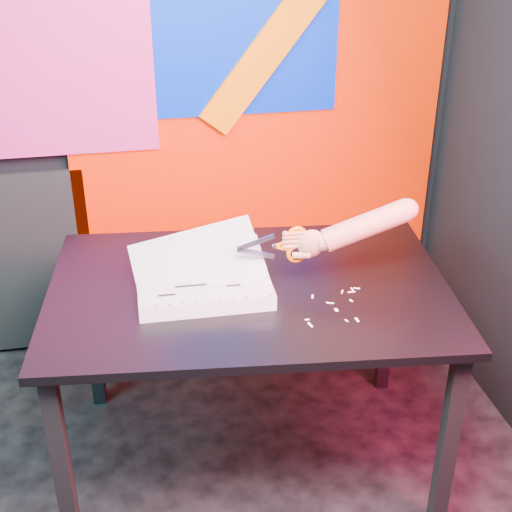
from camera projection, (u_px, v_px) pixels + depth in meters
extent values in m
cube|color=black|center=(94.00, 50.00, 2.78)|extent=(3.00, 0.01, 2.70)
cube|color=red|center=(258.00, 162.00, 3.10)|extent=(1.60, 0.02, 1.60)
cube|color=#0023BE|center=(234.00, 21.00, 2.79)|extent=(0.85, 0.02, 0.75)
cube|color=#C22170|center=(27.00, 56.00, 2.70)|extent=(0.95, 0.02, 0.80)
cube|color=black|center=(62.00, 468.00, 2.16)|extent=(0.06, 0.06, 0.72)
cube|color=black|center=(91.00, 329.00, 2.83)|extent=(0.06, 0.06, 0.72)
cube|color=black|center=(448.00, 444.00, 2.25)|extent=(0.06, 0.06, 0.72)
cube|color=black|center=(388.00, 315.00, 2.92)|extent=(0.06, 0.06, 0.72)
cube|color=black|center=(249.00, 290.00, 2.37)|extent=(1.41, 1.02, 0.03)
cube|color=silver|center=(203.00, 285.00, 2.31)|extent=(0.43, 0.32, 0.05)
cube|color=white|center=(203.00, 278.00, 2.30)|extent=(0.43, 0.32, 0.00)
cube|color=white|center=(203.00, 277.00, 2.30)|extent=(0.42, 0.30, 0.13)
cube|color=white|center=(199.00, 268.00, 2.30)|extent=(0.44, 0.28, 0.22)
cylinder|color=#252427|center=(144.00, 307.00, 2.15)|extent=(0.01, 0.01, 0.00)
cylinder|color=#252427|center=(157.00, 305.00, 2.15)|extent=(0.01, 0.01, 0.00)
cylinder|color=#252427|center=(170.00, 304.00, 2.16)|extent=(0.01, 0.01, 0.00)
cylinder|color=#252427|center=(183.00, 303.00, 2.16)|extent=(0.01, 0.01, 0.00)
cylinder|color=#252427|center=(196.00, 302.00, 2.17)|extent=(0.01, 0.01, 0.00)
cylinder|color=#252427|center=(208.00, 301.00, 2.18)|extent=(0.01, 0.01, 0.00)
cylinder|color=#252427|center=(221.00, 299.00, 2.18)|extent=(0.01, 0.01, 0.00)
cylinder|color=#252427|center=(233.00, 298.00, 2.19)|extent=(0.01, 0.01, 0.00)
cylinder|color=#252427|center=(246.00, 297.00, 2.19)|extent=(0.01, 0.01, 0.00)
cylinder|color=#252427|center=(258.00, 296.00, 2.20)|extent=(0.01, 0.01, 0.00)
cylinder|color=#252427|center=(271.00, 295.00, 2.21)|extent=(0.01, 0.01, 0.00)
cylinder|color=#252427|center=(141.00, 262.00, 2.40)|extent=(0.01, 0.01, 0.00)
cylinder|color=#252427|center=(153.00, 261.00, 2.40)|extent=(0.01, 0.01, 0.00)
cylinder|color=#252427|center=(164.00, 260.00, 2.41)|extent=(0.01, 0.01, 0.00)
cylinder|color=#252427|center=(176.00, 259.00, 2.42)|extent=(0.01, 0.01, 0.00)
cylinder|color=#252427|center=(187.00, 258.00, 2.42)|extent=(0.01, 0.01, 0.00)
cylinder|color=#252427|center=(198.00, 257.00, 2.43)|extent=(0.01, 0.01, 0.00)
cylinder|color=#252427|center=(210.00, 256.00, 2.43)|extent=(0.01, 0.01, 0.00)
cylinder|color=#252427|center=(221.00, 255.00, 2.44)|extent=(0.01, 0.01, 0.00)
cylinder|color=#252427|center=(232.00, 254.00, 2.45)|extent=(0.01, 0.01, 0.00)
cylinder|color=#252427|center=(243.00, 253.00, 2.45)|extent=(0.01, 0.01, 0.00)
cylinder|color=#252427|center=(254.00, 252.00, 2.46)|extent=(0.01, 0.01, 0.00)
cube|color=black|center=(171.00, 272.00, 2.33)|extent=(0.08, 0.01, 0.00)
cube|color=black|center=(209.00, 272.00, 2.33)|extent=(0.06, 0.01, 0.00)
cube|color=black|center=(191.00, 286.00, 2.26)|extent=(0.10, 0.01, 0.00)
cube|color=black|center=(233.00, 285.00, 2.26)|extent=(0.04, 0.01, 0.00)
cube|color=black|center=(167.00, 295.00, 2.21)|extent=(0.06, 0.01, 0.00)
cube|color=#B4B9D1|center=(256.00, 243.00, 2.27)|extent=(0.13, 0.01, 0.05)
cube|color=#B4B9D1|center=(256.00, 253.00, 2.28)|extent=(0.13, 0.01, 0.05)
cylinder|color=#B4B9D1|center=(274.00, 246.00, 2.28)|extent=(0.01, 0.01, 0.01)
cube|color=orange|center=(281.00, 248.00, 2.29)|extent=(0.05, 0.01, 0.02)
cube|color=orange|center=(281.00, 244.00, 2.28)|extent=(0.05, 0.01, 0.02)
torus|color=orange|center=(297.00, 236.00, 2.28)|extent=(0.07, 0.02, 0.07)
torus|color=orange|center=(296.00, 253.00, 2.31)|extent=(0.07, 0.02, 0.07)
ellipsoid|color=#A07058|center=(311.00, 243.00, 2.30)|extent=(0.09, 0.05, 0.10)
cylinder|color=#A07058|center=(297.00, 246.00, 2.30)|extent=(0.07, 0.02, 0.02)
cylinder|color=#A07058|center=(297.00, 241.00, 2.29)|extent=(0.07, 0.02, 0.02)
cylinder|color=#A07058|center=(297.00, 237.00, 2.28)|extent=(0.06, 0.02, 0.02)
cylinder|color=#A07058|center=(297.00, 233.00, 2.27)|extent=(0.05, 0.02, 0.02)
cylinder|color=#A07058|center=(301.00, 255.00, 2.30)|extent=(0.06, 0.04, 0.03)
cylinder|color=#A07058|center=(325.00, 241.00, 2.31)|extent=(0.06, 0.06, 0.06)
cylinder|color=#A07058|center=(366.00, 225.00, 2.31)|extent=(0.30, 0.08, 0.17)
sphere|color=#A07058|center=(407.00, 209.00, 2.30)|extent=(0.07, 0.07, 0.07)
cube|color=#ECEACC|center=(352.00, 292.00, 2.32)|extent=(0.02, 0.01, 0.00)
cube|color=#ECEACC|center=(357.00, 320.00, 2.18)|extent=(0.01, 0.02, 0.00)
cube|color=#ECEACC|center=(336.00, 310.00, 2.23)|extent=(0.01, 0.02, 0.00)
cube|color=#ECEACC|center=(330.00, 303.00, 2.26)|extent=(0.03, 0.01, 0.00)
cube|color=#ECEACC|center=(310.00, 325.00, 2.15)|extent=(0.01, 0.03, 0.00)
cube|color=#ECEACC|center=(351.00, 300.00, 2.28)|extent=(0.01, 0.02, 0.00)
cube|color=#ECEACC|center=(346.00, 321.00, 2.17)|extent=(0.01, 0.02, 0.00)
cube|color=#ECEACC|center=(353.00, 290.00, 2.33)|extent=(0.01, 0.03, 0.00)
cube|color=#ECEACC|center=(342.00, 292.00, 2.32)|extent=(0.01, 0.02, 0.00)
cube|color=#ECEACC|center=(307.00, 320.00, 2.18)|extent=(0.01, 0.00, 0.00)
cube|color=#ECEACC|center=(357.00, 288.00, 2.34)|extent=(0.02, 0.01, 0.00)
cube|color=#ECEACC|center=(312.00, 296.00, 2.30)|extent=(0.01, 0.02, 0.00)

